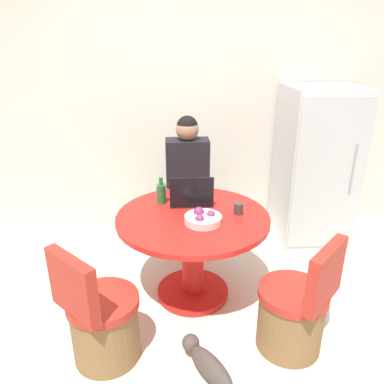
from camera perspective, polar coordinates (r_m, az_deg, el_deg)
ground_plane at (r=3.03m, az=1.57°, el=-18.18°), size 12.00×12.00×0.00m
wall_back at (r=3.99m, az=-0.36°, el=12.64°), size 7.00×0.06×2.60m
refrigerator at (r=4.00m, az=18.32°, el=3.87°), size 0.70×0.73×1.56m
dining_table at (r=2.95m, az=0.12°, el=-7.40°), size 1.17×1.17×0.73m
chair_near_left_corner at (r=2.61m, az=-13.53°, el=-18.80°), size 0.53×0.53×0.85m
chair_near_right_corner at (r=2.70m, az=15.28°, el=-17.41°), size 0.53×0.53×0.85m
person_seated at (r=3.59m, az=-0.73°, el=2.21°), size 0.40×0.37×1.34m
laptop at (r=3.00m, az=-0.12°, el=-0.95°), size 0.34×0.22×0.26m
fruit_bowl at (r=2.73m, az=1.66°, el=-4.03°), size 0.27×0.27×0.10m
coffee_cup at (r=2.88m, az=7.08°, el=-2.52°), size 0.07×0.07×0.09m
bottle at (r=3.03m, az=-4.71°, el=-0.18°), size 0.08×0.08×0.22m
cat at (r=2.56m, az=2.50°, el=-24.78°), size 0.33×0.47×0.17m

